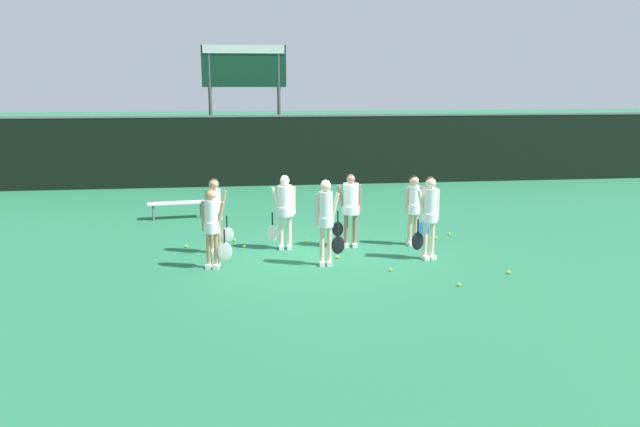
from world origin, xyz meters
name	(u,v)px	position (x,y,z in m)	size (l,w,h in m)	color
ground_plane	(319,256)	(0.00, 0.00, 0.00)	(140.00, 140.00, 0.00)	#216642
fence_windscreen	(286,150)	(0.00, 9.70, 1.32)	(60.00, 0.08, 2.62)	black
scoreboard	(244,78)	(-1.47, 10.85, 3.93)	(3.15, 0.15, 5.13)	#515156
bench_courtside	(177,205)	(-3.50, 4.36, 0.40)	(1.65, 0.55, 0.46)	silver
player_0	(212,223)	(-2.30, -0.62, 0.96)	(0.61, 0.34, 1.66)	tan
player_1	(326,215)	(0.05, -0.72, 1.08)	(0.61, 0.33, 1.82)	beige
player_2	(429,210)	(2.32, -0.54, 1.08)	(0.61, 0.35, 1.81)	beige
player_3	(215,209)	(-2.29, 0.55, 1.00)	(0.62, 0.33, 1.70)	tan
player_4	(285,206)	(-0.72, 0.69, 1.02)	(0.67, 0.40, 1.72)	beige
player_5	(350,204)	(0.81, 0.69, 1.02)	(0.68, 0.41, 1.72)	#8C664C
player_6	(414,204)	(2.32, 0.68, 0.97)	(0.62, 0.33, 1.66)	tan
tennis_ball_0	(391,270)	(1.30, -1.33, 0.03)	(0.06, 0.06, 0.06)	#CCE033
tennis_ball_1	(509,272)	(3.61, -1.82, 0.04)	(0.07, 0.07, 0.07)	#CCE033
tennis_ball_2	(459,285)	(2.36, -2.43, 0.03)	(0.07, 0.07, 0.07)	#CCE033
tennis_ball_3	(244,246)	(-1.65, 0.90, 0.04)	(0.07, 0.07, 0.07)	#CCE033
tennis_ball_4	(436,238)	(3.03, 1.12, 0.03)	(0.07, 0.07, 0.07)	#CCE033
tennis_ball_5	(186,246)	(-3.00, 1.08, 0.03)	(0.07, 0.07, 0.07)	#CCE033
tennis_ball_6	(234,240)	(-1.89, 1.53, 0.03)	(0.07, 0.07, 0.07)	#CCE033
tennis_ball_7	(337,257)	(0.36, -0.27, 0.03)	(0.07, 0.07, 0.07)	#CCE033
tennis_ball_8	(449,234)	(3.49, 1.46, 0.03)	(0.07, 0.07, 0.07)	#CCE033
tennis_ball_9	(306,242)	(-0.19, 1.16, 0.03)	(0.07, 0.07, 0.07)	#CCE033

